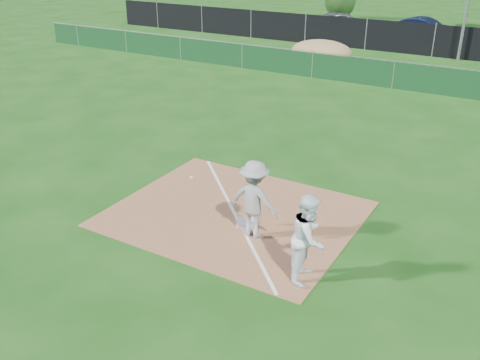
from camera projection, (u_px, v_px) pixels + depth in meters
name	position (u px, v px, depth m)	size (l,w,h in m)	color
ground	(355.00, 118.00, 20.70)	(90.00, 90.00, 0.00)	#14470F
infield_dirt	(235.00, 214.00, 13.67)	(6.00, 5.00, 0.02)	brown
foul_line	(235.00, 213.00, 13.67)	(0.08, 7.00, 0.01)	white
green_fence	(393.00, 75.00, 24.34)	(44.00, 0.05, 1.20)	#0E3518
dirt_mound	(321.00, 51.00, 29.38)	(3.38, 2.60, 1.17)	#9B794A
black_fence	(434.00, 41.00, 30.45)	(46.00, 0.04, 1.80)	black
parking_lot	(449.00, 42.00, 34.73)	(46.00, 9.00, 0.01)	black
first_base	(246.00, 222.00, 13.17)	(0.41, 0.41, 0.09)	silver
play_at_first	(254.00, 199.00, 12.30)	(2.44, 0.75, 1.90)	#A8A8AA
runner	(309.00, 238.00, 10.77)	(0.93, 0.73, 1.92)	white
car_left	(342.00, 23.00, 37.33)	(1.77, 4.41, 1.50)	#ADB0B5
car_mid	(424.00, 28.00, 35.65)	(1.42, 4.07, 1.34)	#111A33
tree_left	(340.00, 0.00, 43.07)	(2.51, 2.51, 2.98)	#382316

